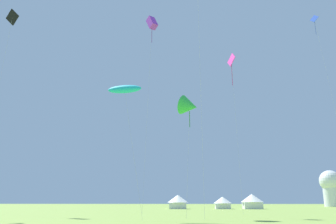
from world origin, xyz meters
name	(u,v)px	position (x,y,z in m)	size (l,w,h in m)	color
kite_purple_box	(152,23)	(-3.22, 43.71, 28.65)	(2.08, 2.83, 29.87)	purple
kite_cyan_parafoil	(125,89)	(-4.40, 29.37, 13.01)	(4.30, 2.96, 13.63)	#1EB7CC
kite_magenta_diamond	(232,63)	(8.63, 42.34, 21.11)	(0.95, 2.27, 22.71)	#E02DA3
kite_black_diamond	(12,19)	(-27.04, 45.52, 31.26)	(2.77, 2.78, 33.00)	black
kite_blue_diamond	(316,28)	(25.17, 51.97, 31.46)	(2.95, 2.33, 34.10)	blue
kite_green_delta	(189,106)	(2.37, 32.61, 11.97)	(3.08, 2.96, 13.29)	green
festival_tent_right	(178,201)	(-0.31, 73.36, 1.64)	(4.57, 4.57, 2.97)	white
festival_tent_left	(223,202)	(9.49, 73.36, 1.43)	(3.98, 3.98, 2.58)	white
festival_tent_center	(252,201)	(15.87, 73.36, 1.75)	(4.86, 4.86, 3.16)	white
observatory_dome	(331,186)	(45.27, 104.41, 6.01)	(6.40, 6.40, 10.80)	white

